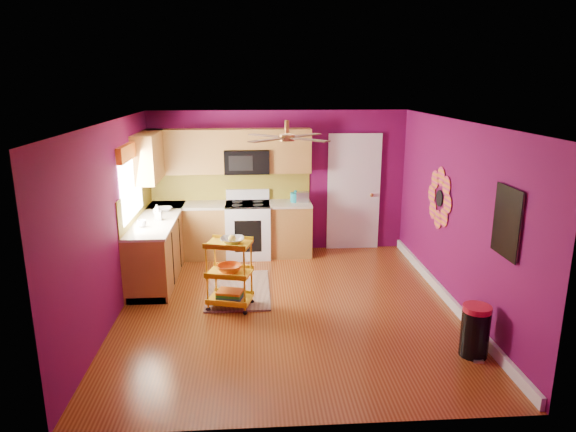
{
  "coord_description": "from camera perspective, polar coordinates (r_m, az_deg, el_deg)",
  "views": [
    {
      "loc": [
        -0.44,
        -6.44,
        3.0
      ],
      "look_at": [
        0.03,
        0.4,
        1.18
      ],
      "focal_mm": 32.0,
      "sensor_mm": 36.0,
      "label": 1
    }
  ],
  "objects": [
    {
      "name": "toaster",
      "position": [
        8.93,
        1.59,
        2.13
      ],
      "size": [
        0.22,
        0.15,
        0.18
      ],
      "primitive_type": "cube",
      "color": "beige",
      "rests_on": "lower_cabinets"
    },
    {
      "name": "ground",
      "position": [
        7.12,
        -0.0,
        -10.04
      ],
      "size": [
        5.0,
        5.0,
        0.0
      ],
      "primitive_type": "plane",
      "color": "#662D0F",
      "rests_on": "ground"
    },
    {
      "name": "right_wall_art",
      "position": [
        6.84,
        19.18,
        0.89
      ],
      "size": [
        0.04,
        2.74,
        1.04
      ],
      "color": "black",
      "rests_on": "ground"
    },
    {
      "name": "upper_cabinetry",
      "position": [
        8.73,
        -9.2,
        6.79
      ],
      "size": [
        2.8,
        2.3,
        1.26
      ],
      "color": "brown",
      "rests_on": "ground"
    },
    {
      "name": "panel_door",
      "position": [
        9.3,
        7.3,
        2.5
      ],
      "size": [
        0.95,
        0.11,
        2.15
      ],
      "color": "white",
      "rests_on": "ground"
    },
    {
      "name": "rolling_cart",
      "position": [
        6.93,
        -6.46,
        -6.08
      ],
      "size": [
        0.66,
        0.55,
        1.04
      ],
      "color": "yellow",
      "rests_on": "ground"
    },
    {
      "name": "teal_kettle",
      "position": [
        8.93,
        0.84,
        2.11
      ],
      "size": [
        0.18,
        0.18,
        0.21
      ],
      "color": "teal",
      "rests_on": "lower_cabinets"
    },
    {
      "name": "soap_bottle_a",
      "position": [
        7.99,
        -14.22,
        0.26
      ],
      "size": [
        0.09,
        0.1,
        0.21
      ],
      "primitive_type": "imported",
      "color": "#EA3F72",
      "rests_on": "lower_cabinets"
    },
    {
      "name": "soap_bottle_b",
      "position": [
        8.35,
        -14.37,
        0.7
      ],
      "size": [
        0.13,
        0.13,
        0.16
      ],
      "primitive_type": "imported",
      "color": "white",
      "rests_on": "lower_cabinets"
    },
    {
      "name": "ceiling_fan",
      "position": [
        6.69,
        -0.12,
        8.79
      ],
      "size": [
        1.01,
        1.01,
        0.26
      ],
      "color": "#BF8C3F",
      "rests_on": "ground"
    },
    {
      "name": "trash_can",
      "position": [
        6.21,
        20.07,
        -11.9
      ],
      "size": [
        0.35,
        0.36,
        0.6
      ],
      "color": "black",
      "rests_on": "ground"
    },
    {
      "name": "room_envelope",
      "position": [
        6.6,
        0.23,
        2.92
      ],
      "size": [
        4.54,
        5.04,
        2.52
      ],
      "color": "#620B45",
      "rests_on": "ground"
    },
    {
      "name": "lower_cabinets",
      "position": [
        8.69,
        -9.72,
        -2.5
      ],
      "size": [
        2.81,
        2.31,
        0.94
      ],
      "color": "brown",
      "rests_on": "ground"
    },
    {
      "name": "counter_cup",
      "position": [
        7.7,
        -15.93,
        -0.82
      ],
      "size": [
        0.13,
        0.13,
        0.1
      ],
      "primitive_type": "imported",
      "color": "white",
      "rests_on": "lower_cabinets"
    },
    {
      "name": "electric_range",
      "position": [
        8.97,
        -4.45,
        -1.45
      ],
      "size": [
        0.76,
        0.66,
        1.13
      ],
      "color": "white",
      "rests_on": "ground"
    },
    {
      "name": "left_window",
      "position": [
        7.8,
        -17.09,
        4.91
      ],
      "size": [
        0.08,
        1.35,
        1.08
      ],
      "color": "white",
      "rests_on": "ground"
    },
    {
      "name": "counter_dish",
      "position": [
        8.56,
        -13.57,
        0.74
      ],
      "size": [
        0.24,
        0.24,
        0.06
      ],
      "primitive_type": "imported",
      "color": "white",
      "rests_on": "lower_cabinets"
    },
    {
      "name": "shag_rug",
      "position": [
        7.66,
        -5.52,
        -8.15
      ],
      "size": [
        0.91,
        1.48,
        0.02
      ],
      "primitive_type": "cube",
      "rotation": [
        0.0,
        0.0,
        0.0
      ],
      "color": "black",
      "rests_on": "ground"
    }
  ]
}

